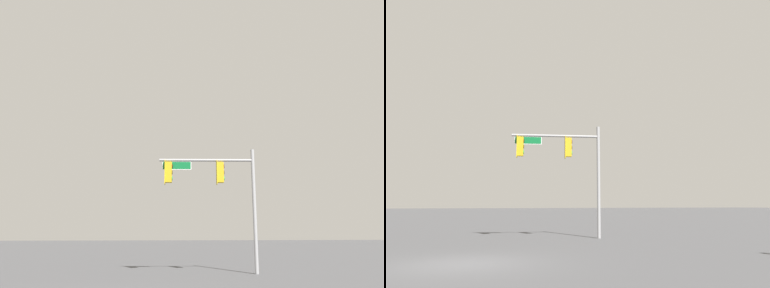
{
  "view_description": "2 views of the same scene",
  "coord_description": "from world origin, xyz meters",
  "views": [
    {
      "loc": [
        0.32,
        11.43,
        1.83
      ],
      "look_at": [
        -4.16,
        -6.09,
        6.33
      ],
      "focal_mm": 35.0,
      "sensor_mm": 36.0,
      "label": 1
    },
    {
      "loc": [
        0.83,
        13.01,
        1.89
      ],
      "look_at": [
        -6.69,
        -7.49,
        5.44
      ],
      "focal_mm": 35.0,
      "sensor_mm": 36.0,
      "label": 2
    }
  ],
  "objects": [
    {
      "name": "signal_pole_near",
      "position": [
        -5.86,
        -7.58,
        4.64
      ],
      "size": [
        5.06,
        1.45,
        6.48
      ],
      "color": "gray",
      "rests_on": "ground_plane"
    }
  ]
}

